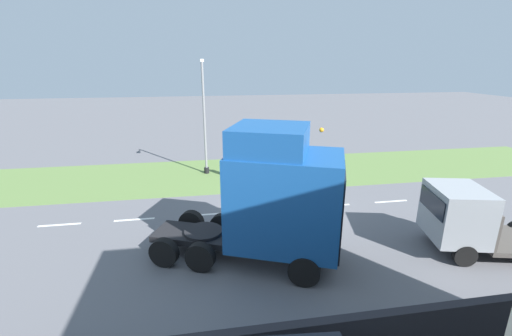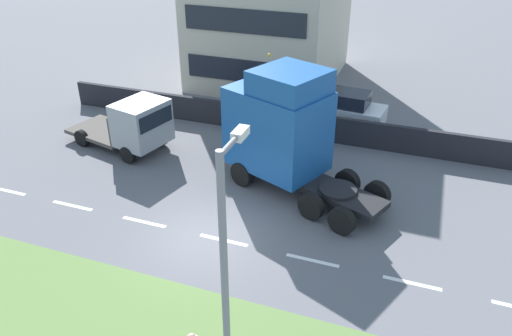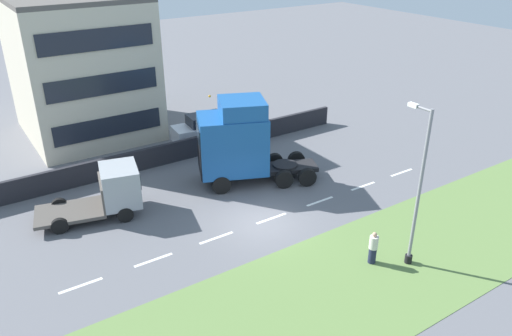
{
  "view_description": "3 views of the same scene",
  "coord_description": "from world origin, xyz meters",
  "views": [
    {
      "loc": [
        15.04,
        -3.98,
        6.93
      ],
      "look_at": [
        0.04,
        -1.43,
        2.21
      ],
      "focal_mm": 24.0,
      "sensor_mm": 36.0,
      "label": 1
    },
    {
      "loc": [
        -12.79,
        -6.56,
        10.74
      ],
      "look_at": [
        0.43,
        -1.75,
        2.88
      ],
      "focal_mm": 35.0,
      "sensor_mm": 36.0,
      "label": 2
    },
    {
      "loc": [
        -17.68,
        11.9,
        13.29
      ],
      "look_at": [
        0.18,
        0.12,
        2.99
      ],
      "focal_mm": 35.0,
      "sensor_mm": 36.0,
      "label": 3
    }
  ],
  "objects": [
    {
      "name": "ground_plane",
      "position": [
        0.0,
        0.0,
        0.0
      ],
      "size": [
        120.0,
        120.0,
        0.0
      ],
      "primitive_type": "plane",
      "color": "slate",
      "rests_on": "ground"
    },
    {
      "name": "grass_verge",
      "position": [
        -6.0,
        0.0,
        0.01
      ],
      "size": [
        7.0,
        44.0,
        0.01
      ],
      "color": "#607F42",
      "rests_on": "ground"
    },
    {
      "name": "lane_markings",
      "position": [
        0.0,
        -0.7,
        0.0
      ],
      "size": [
        0.16,
        21.0,
        0.0
      ],
      "color": "white",
      "rests_on": "ground"
    },
    {
      "name": "boundary_wall",
      "position": [
        9.0,
        0.0,
        0.65
      ],
      "size": [
        0.25,
        24.0,
        1.31
      ],
      "color": "#232328",
      "rests_on": "ground"
    },
    {
      "name": "lorry_cab",
      "position": [
        4.41,
        -1.41,
        2.49
      ],
      "size": [
        4.94,
        7.03,
        5.09
      ],
      "rotation": [
        0.0,
        0.0,
        -0.4
      ],
      "color": "black",
      "rests_on": "ground"
    },
    {
      "name": "flatbed_truck",
      "position": [
        4.91,
        5.76,
        1.35
      ],
      "size": [
        3.4,
        5.55,
        2.54
      ],
      "rotation": [
        0.0,
        0.0,
        2.91
      ],
      "color": "#999EA3",
      "rests_on": "ground"
    },
    {
      "name": "lamp_post",
      "position": [
        -6.27,
        -3.6,
        3.3
      ],
      "size": [
        1.28,
        0.32,
        7.12
      ],
      "color": "black",
      "rests_on": "ground"
    },
    {
      "name": "pedestrian",
      "position": [
        -5.46,
        -2.26,
        0.76
      ],
      "size": [
        0.39,
        0.39,
        1.56
      ],
      "color": "#1E233D",
      "rests_on": "ground"
    }
  ]
}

